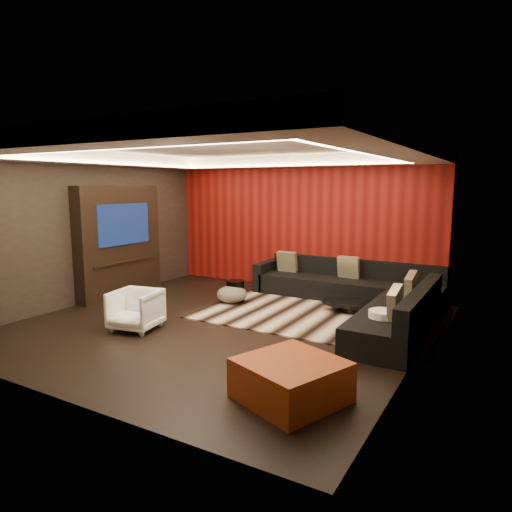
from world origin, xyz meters
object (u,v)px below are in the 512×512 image
Objects in this scene: drum_stool at (235,291)px; white_side_table at (383,328)px; coffee_table at (352,307)px; armchair at (136,310)px; orange_ottoman at (291,380)px; sectional_sofa at (362,297)px.

white_side_table is (3.05, -1.00, 0.03)m from drum_stool.
armchair is (-2.60, -2.57, 0.20)m from coffee_table.
white_side_table is 2.14m from orange_ottoman.
coffee_table is at bearing 97.80° from orange_ottoman.
armchair is (-3.48, -1.18, 0.06)m from white_side_table.
drum_stool reaches higher than coffee_table.
orange_ottoman is at bearing -49.48° from drum_stool.
white_side_table is (0.88, -1.39, 0.14)m from coffee_table.
orange_ottoman is at bearing -100.92° from white_side_table.
orange_ottoman is (-0.40, -2.10, -0.04)m from white_side_table.
coffee_table is at bearing 33.93° from armchair.
drum_stool is 4.07m from orange_ottoman.
orange_ottoman is 3.69m from sectional_sofa.
coffee_table is 3.52m from orange_ottoman.
sectional_sofa reaches higher than white_side_table.
drum_stool is at bearing 130.52° from orange_ottoman.
white_side_table is at bearing -57.60° from coffee_table.
sectional_sofa is (2.28, 0.58, 0.04)m from drum_stool.
coffee_table is 0.26m from sectional_sofa.
white_side_table is 3.68m from armchair.
white_side_table is at bearing -64.04° from sectional_sofa.
armchair is (-0.43, -2.18, 0.09)m from drum_stool.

